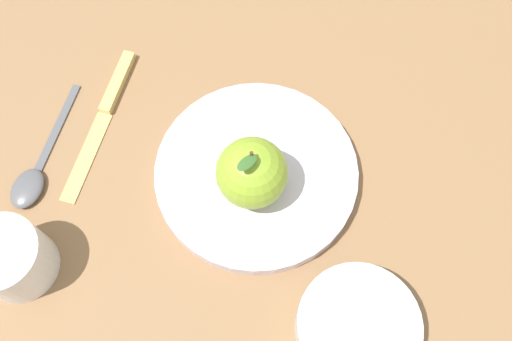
{
  "coord_description": "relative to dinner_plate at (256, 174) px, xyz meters",
  "views": [
    {
      "loc": [
        0.22,
        0.14,
        0.56
      ],
      "look_at": [
        0.0,
        0.04,
        0.02
      ],
      "focal_mm": 38.23,
      "sensor_mm": 36.0,
      "label": 1
    }
  ],
  "objects": [
    {
      "name": "spoon",
      "position": [
        0.1,
        -0.23,
        -0.01
      ],
      "size": [
        0.16,
        0.05,
        0.01
      ],
      "color": "#59595E",
      "rests_on": "ground_plane"
    },
    {
      "name": "apple",
      "position": [
        0.02,
        0.0,
        0.05
      ],
      "size": [
        0.07,
        0.07,
        0.09
      ],
      "color": "#8CB22D",
      "rests_on": "dinner_plate"
    },
    {
      "name": "knife",
      "position": [
        -0.0,
        -0.2,
        -0.01
      ],
      "size": [
        0.2,
        0.05,
        0.01
      ],
      "color": "#D8B766",
      "rests_on": "ground_plane"
    },
    {
      "name": "dinner_plate",
      "position": [
        0.0,
        0.0,
        0.0
      ],
      "size": [
        0.22,
        0.22,
        0.02
      ],
      "color": "silver",
      "rests_on": "ground_plane"
    },
    {
      "name": "cup",
      "position": [
        0.19,
        -0.18,
        0.02
      ],
      "size": [
        0.08,
        0.08,
        0.06
      ],
      "color": "white",
      "rests_on": "ground_plane"
    },
    {
      "name": "ground_plane",
      "position": [
        -0.0,
        -0.04,
        -0.01
      ],
      "size": [
        2.4,
        2.4,
        0.0
      ],
      "primitive_type": "plane",
      "color": "olive"
    },
    {
      "name": "side_bowl",
      "position": [
        0.11,
        0.16,
        0.01
      ],
      "size": [
        0.12,
        0.12,
        0.03
      ],
      "color": "silver",
      "rests_on": "ground_plane"
    }
  ]
}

